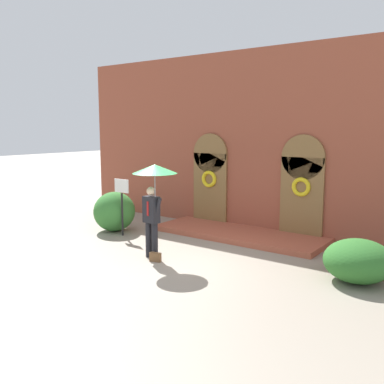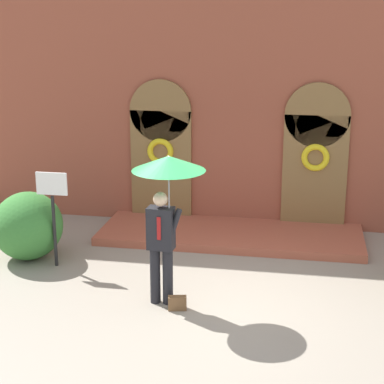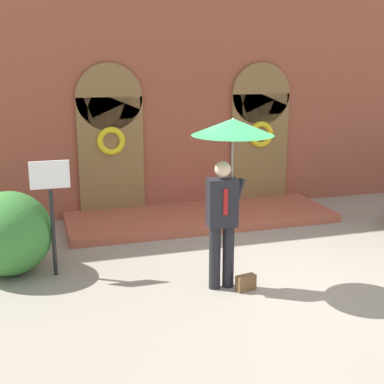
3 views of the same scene
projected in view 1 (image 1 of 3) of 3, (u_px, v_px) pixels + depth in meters
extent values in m
plane|color=gray|center=(174.00, 262.00, 10.40)|extent=(80.00, 80.00, 0.00)
cube|color=brown|center=(258.00, 142.00, 13.32)|extent=(14.00, 0.50, 5.60)
cube|color=brown|center=(210.00, 189.00, 14.27)|extent=(1.30, 0.08, 2.40)
cylinder|color=brown|center=(210.00, 153.00, 14.09)|extent=(1.30, 0.08, 1.30)
cube|color=brown|center=(302.00, 199.00, 12.39)|extent=(1.30, 0.08, 2.40)
cylinder|color=brown|center=(303.00, 157.00, 12.21)|extent=(1.30, 0.08, 1.30)
torus|color=yellow|center=(209.00, 179.00, 14.16)|extent=(0.56, 0.12, 0.56)
torus|color=yellow|center=(301.00, 187.00, 12.28)|extent=(0.56, 0.12, 0.56)
cube|color=#AA523A|center=(238.00, 234.00, 12.81)|extent=(5.20, 1.80, 0.16)
cylinder|color=black|center=(149.00, 239.00, 10.77)|extent=(0.16, 0.16, 0.90)
cylinder|color=black|center=(155.00, 241.00, 10.66)|extent=(0.16, 0.16, 0.90)
cube|color=black|center=(151.00, 210.00, 10.60)|extent=(0.42, 0.27, 0.66)
cube|color=#A51919|center=(148.00, 209.00, 10.49)|extent=(0.06, 0.01, 0.36)
sphere|color=beige|center=(151.00, 191.00, 10.53)|extent=(0.22, 0.22, 0.22)
cylinder|color=black|center=(158.00, 207.00, 10.45)|extent=(0.22, 0.09, 0.46)
cylinder|color=gray|center=(155.00, 193.00, 10.46)|extent=(0.02, 0.02, 0.98)
cone|color=#1E7538|center=(155.00, 169.00, 10.37)|extent=(1.10, 1.10, 0.22)
cone|color=white|center=(155.00, 168.00, 10.36)|extent=(0.61, 0.61, 0.20)
cube|color=brown|center=(155.00, 257.00, 10.44)|extent=(0.30, 0.17, 0.22)
cylinder|color=black|center=(122.00, 214.00, 12.88)|extent=(0.06, 0.06, 1.30)
cube|color=white|center=(122.00, 186.00, 12.75)|extent=(0.56, 0.03, 0.40)
ellipsoid|color=#387A33|center=(114.00, 211.00, 13.46)|extent=(1.26, 1.34, 1.24)
ellipsoid|color=#2D6B28|center=(358.00, 261.00, 9.05)|extent=(1.44, 1.51, 0.91)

